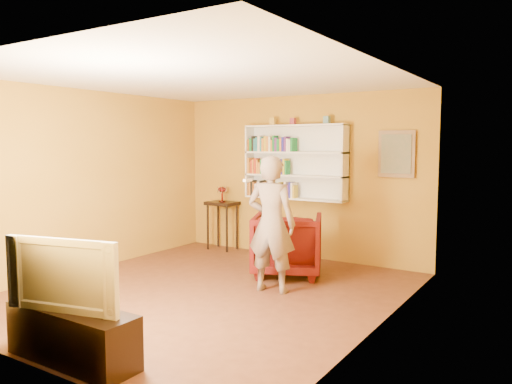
# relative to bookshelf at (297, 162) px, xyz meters

# --- Properties ---
(room_shell) EXTENTS (5.30, 5.80, 2.88)m
(room_shell) POSITION_rel_bookshelf_xyz_m (0.00, -2.41, -0.58)
(room_shell) COLOR #4E2A19
(room_shell) RESTS_ON ground
(bookshelf) EXTENTS (1.80, 0.29, 1.23)m
(bookshelf) POSITION_rel_bookshelf_xyz_m (0.00, 0.00, 0.00)
(bookshelf) COLOR white
(bookshelf) RESTS_ON room_shell
(books_row_lower) EXTENTS (0.91, 0.19, 0.27)m
(books_row_lower) POSITION_rel_bookshelf_xyz_m (-0.39, -0.11, -0.46)
(books_row_lower) COLOR brown
(books_row_lower) RESTS_ON bookshelf
(books_row_middle) EXTENTS (0.77, 0.19, 0.27)m
(books_row_middle) POSITION_rel_bookshelf_xyz_m (-0.48, -0.11, -0.08)
(books_row_middle) COLOR orange
(books_row_middle) RESTS_ON bookshelf
(books_row_upper) EXTENTS (0.88, 0.19, 0.27)m
(books_row_upper) POSITION_rel_bookshelf_xyz_m (-0.43, -0.11, 0.30)
(books_row_upper) COLOR brown
(books_row_upper) RESTS_ON bookshelf
(ornament_left) EXTENTS (0.09, 0.09, 0.12)m
(ornament_left) POSITION_rel_bookshelf_xyz_m (-0.42, -0.06, 0.68)
(ornament_left) COLOR gold
(ornament_left) RESTS_ON bookshelf
(ornament_centre) EXTENTS (0.08, 0.08, 0.11)m
(ornament_centre) POSITION_rel_bookshelf_xyz_m (-0.04, -0.06, 0.67)
(ornament_centre) COLOR #903045
(ornament_centre) RESTS_ON bookshelf
(ornament_right) EXTENTS (0.09, 0.09, 0.12)m
(ornament_right) POSITION_rel_bookshelf_xyz_m (0.56, -0.06, 0.68)
(ornament_right) COLOR slate
(ornament_right) RESTS_ON bookshelf
(framed_painting) EXTENTS (0.55, 0.05, 0.70)m
(framed_painting) POSITION_rel_bookshelf_xyz_m (1.65, 0.05, 0.16)
(framed_painting) COLOR brown
(framed_painting) RESTS_ON room_shell
(console_table) EXTENTS (0.53, 0.40, 0.87)m
(console_table) POSITION_rel_bookshelf_xyz_m (-1.42, -0.16, -0.88)
(console_table) COLOR black
(console_table) RESTS_ON ground
(ruby_lustre) EXTENTS (0.17, 0.17, 0.27)m
(ruby_lustre) POSITION_rel_bookshelf_xyz_m (-1.42, -0.16, -0.53)
(ruby_lustre) COLOR maroon
(ruby_lustre) RESTS_ON console_table
(armchair) EXTENTS (1.28, 1.29, 0.90)m
(armchair) POSITION_rel_bookshelf_xyz_m (0.43, -1.09, -1.15)
(armchair) COLOR #440405
(armchair) RESTS_ON ground
(person) EXTENTS (0.70, 0.52, 1.76)m
(person) POSITION_rel_bookshelf_xyz_m (0.66, -1.92, -0.72)
(person) COLOR #736054
(person) RESTS_ON ground
(game_remote) EXTENTS (0.04, 0.15, 0.04)m
(game_remote) POSITION_rel_bookshelf_xyz_m (0.50, -2.22, -0.14)
(game_remote) COLOR white
(game_remote) RESTS_ON person
(tv_cabinet) EXTENTS (1.33, 0.40, 0.47)m
(tv_cabinet) POSITION_rel_bookshelf_xyz_m (0.29, -4.66, -1.36)
(tv_cabinet) COLOR black
(tv_cabinet) RESTS_ON ground
(television) EXTENTS (1.10, 0.40, 0.63)m
(television) POSITION_rel_bookshelf_xyz_m (0.29, -4.66, -0.80)
(television) COLOR black
(television) RESTS_ON tv_cabinet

